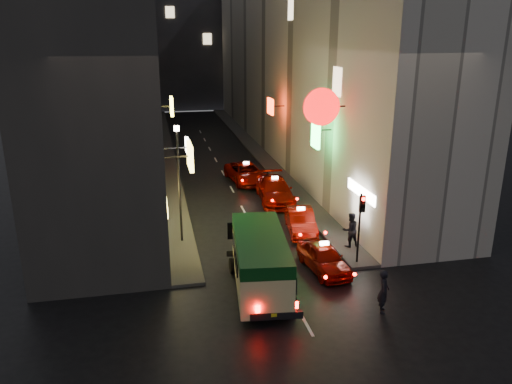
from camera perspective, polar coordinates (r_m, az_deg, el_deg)
building_left at (r=46.20m, az=-15.65°, el=14.85°), size 7.61×52.00×18.00m
building_right at (r=48.04m, az=4.47°, el=15.51°), size 8.37×52.00×18.00m
building_far at (r=78.28m, az=-8.35°, el=17.69°), size 30.00×10.00×22.00m
sidewalk_left at (r=47.35m, az=-10.22°, el=4.33°), size 1.50×52.00×0.15m
sidewalk_right at (r=48.31m, az=-0.07°, el=4.88°), size 1.50×52.00×0.15m
minibus at (r=21.65m, az=0.47°, el=-7.39°), size 2.78×6.23×2.59m
taxi_near at (r=24.05m, az=7.74°, el=-7.20°), size 2.45×4.92×1.68m
taxi_second at (r=28.32m, az=5.12°, el=-3.12°), size 2.66×5.11×1.72m
taxi_third at (r=33.41m, az=2.17°, el=0.44°), size 2.76×5.82×1.97m
taxi_far at (r=37.71m, az=-1.13°, el=2.36°), size 2.74×5.40×1.82m
pedestrian_crossing at (r=21.02m, az=14.40°, el=-10.62°), size 0.66×0.80×2.08m
pedestrian_sidewalk at (r=26.37m, az=10.74°, el=-4.01°), size 0.84×0.59×2.09m
traffic_light at (r=24.04m, az=11.93°, el=-2.45°), size 0.26×0.43×3.50m
lamp_post at (r=26.11m, az=-8.80°, el=1.74°), size 0.28×0.28×6.22m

